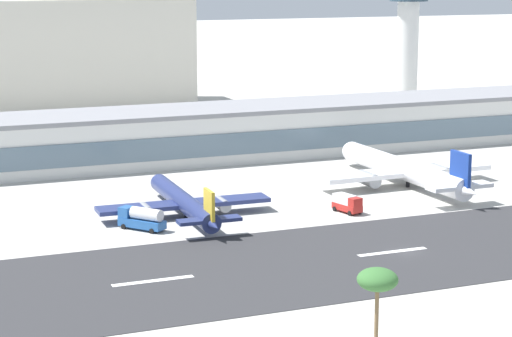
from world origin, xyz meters
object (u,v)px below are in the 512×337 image
Objects in this scene: airliner_navy_tail_gate_1 at (407,171)px; service_box_truck_1 at (347,203)px; service_fuel_truck_0 at (142,218)px; palm_tree_2 at (377,281)px; airliner_gold_tail_gate_0 at (185,204)px; control_tower at (408,34)px; terminal_building at (222,132)px.

airliner_navy_tail_gate_1 is 26.01m from service_box_truck_1.
palm_tree_2 is at bearing 150.70° from service_fuel_truck_0.
service_fuel_truck_0 is at bearing 120.27° from airliner_gold_tail_gate_0.
palm_tree_2 reaches higher than service_fuel_truck_0.
control_tower is at bearing 130.52° from service_box_truck_1.
airliner_gold_tail_gate_0 is at bearing -116.60° from terminal_building.
airliner_navy_tail_gate_1 is at bearing -61.43° from terminal_building.
terminal_building is 57.67m from airliner_gold_tail_gate_0.
control_tower is 3.86× the size of palm_tree_2.
palm_tree_2 reaches higher than service_box_truck_1.
palm_tree_2 is (-96.04, -156.38, -15.92)m from control_tower.
airliner_gold_tail_gate_0 is 4.67× the size of service_fuel_truck_0.
service_fuel_truck_0 is 38.13m from service_box_truck_1.
service_box_truck_1 is at bearing 65.52° from palm_tree_2.
airliner_gold_tail_gate_0 is 3.61× the size of palm_tree_2.
service_fuel_truck_0 reaches higher than service_box_truck_1.
airliner_navy_tail_gate_1 is 60.68m from service_fuel_truck_0.
airliner_gold_tail_gate_0 is at bearing -99.29° from service_fuel_truck_0.
terminal_building is 18.04× the size of palm_tree_2.
airliner_navy_tail_gate_1 is 7.76× the size of service_box_truck_1.
terminal_building reaches higher than service_box_truck_1.
service_fuel_truck_0 is (-9.49, -5.19, -0.55)m from airliner_gold_tail_gate_0.
airliner_gold_tail_gate_0 is (-96.37, -86.74, -22.62)m from control_tower.
service_fuel_truck_0 is (-59.40, -12.34, -1.28)m from airliner_navy_tail_gate_1.
service_box_truck_1 is (28.56, -7.63, -0.79)m from airliner_gold_tail_gate_0.
terminal_building is at bearing -25.00° from airliner_gold_tail_gate_0.
control_tower is 184.20m from palm_tree_2.
palm_tree_2 reaches higher than airliner_navy_tail_gate_1.
terminal_building is 23.33× the size of service_fuel_truck_0.
airliner_navy_tail_gate_1 is 4.63× the size of palm_tree_2.
control_tower reaches higher than palm_tree_2.
service_fuel_truck_0 is at bearing -121.90° from terminal_building.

